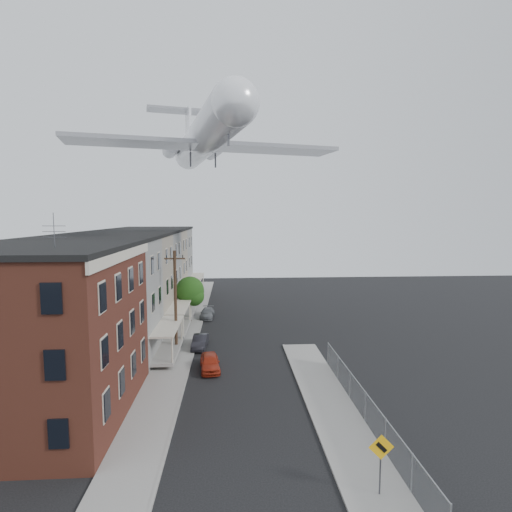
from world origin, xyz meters
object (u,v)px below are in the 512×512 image
at_px(airplane, 203,138).
at_px(utility_pole, 175,300).
at_px(warning_sign, 381,455).
at_px(car_mid, 200,342).
at_px(car_near, 210,362).
at_px(street_tree, 191,292).
at_px(car_far, 207,313).

bearing_deg(airplane, utility_pole, -110.19).
height_order(warning_sign, utility_pole, utility_pole).
distance_m(car_mid, airplane, 19.69).
xyz_separation_m(warning_sign, utility_pole, (-11.20, 19.03, 2.79)).
distance_m(utility_pole, airplane, 16.25).
relative_size(utility_pole, car_near, 2.48).
distance_m(car_near, airplane, 21.69).
relative_size(utility_pole, car_mid, 2.53).
bearing_deg(airplane, warning_sign, -70.23).
bearing_deg(airplane, car_mid, -92.33).
bearing_deg(car_mid, street_tree, 103.31).
bearing_deg(car_near, street_tree, 95.07).
bearing_deg(warning_sign, car_near, 118.73).
bearing_deg(airplane, street_tree, 115.56).
relative_size(warning_sign, car_far, 0.74).
bearing_deg(warning_sign, airplane, 109.77).
bearing_deg(utility_pole, car_mid, 25.41).
distance_m(utility_pole, car_far, 12.61).
height_order(street_tree, car_mid, street_tree).
bearing_deg(utility_pole, street_tree, 88.11).
bearing_deg(utility_pole, warning_sign, -59.52).
bearing_deg(utility_pole, airplane, 69.81).
relative_size(utility_pole, car_far, 2.37).
bearing_deg(airplane, car_near, -84.60).
height_order(warning_sign, airplane, airplane).
xyz_separation_m(utility_pole, airplane, (2.21, 6.00, 14.95)).
xyz_separation_m(utility_pole, car_far, (2.00, 11.75, -4.12)).
height_order(car_near, car_mid, car_near).
bearing_deg(car_near, car_mid, 96.28).
relative_size(utility_pole, street_tree, 1.73).
bearing_deg(street_tree, car_far, 47.53).
relative_size(street_tree, car_near, 1.43).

